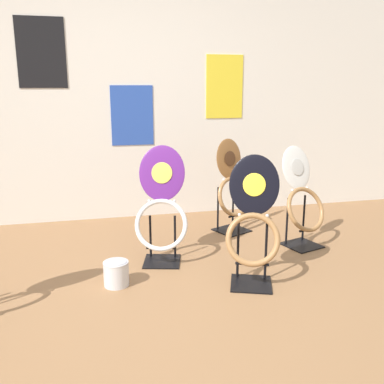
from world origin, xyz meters
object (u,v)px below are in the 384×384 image
Objects in this scene: toilet_seat_display_woodgrain at (232,188)px; paint_can at (116,273)px; toilet_seat_display_white_plain at (302,200)px; toilet_seat_display_jazz_black at (253,226)px; toilet_seat_display_purple_note at (162,212)px.

toilet_seat_display_woodgrain is 1.50m from paint_can.
toilet_seat_display_woodgrain is at bearing 38.72° from paint_can.
toilet_seat_display_jazz_black is at bearing -138.50° from toilet_seat_display_white_plain.
toilet_seat_display_jazz_black is at bearing -101.38° from toilet_seat_display_woodgrain.
paint_can is at bearing -165.48° from toilet_seat_display_white_plain.
toilet_seat_display_jazz_black is 1.05× the size of toilet_seat_display_white_plain.
toilet_seat_display_purple_note is 0.60m from paint_can.
toilet_seat_display_white_plain is (0.68, 0.60, -0.01)m from toilet_seat_display_jazz_black.
toilet_seat_display_purple_note is (-1.22, -0.07, -0.01)m from toilet_seat_display_white_plain.
toilet_seat_display_white_plain is 1.22m from toilet_seat_display_purple_note.
toilet_seat_display_white_plain is 0.97× the size of toilet_seat_display_woodgrain.
toilet_seat_display_jazz_black reaches higher than toilet_seat_display_white_plain.
paint_can is (-0.92, 0.19, -0.33)m from toilet_seat_display_jazz_black.
toilet_seat_display_jazz_black is 1.12m from toilet_seat_display_woodgrain.
toilet_seat_display_jazz_black is 0.76m from toilet_seat_display_purple_note.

